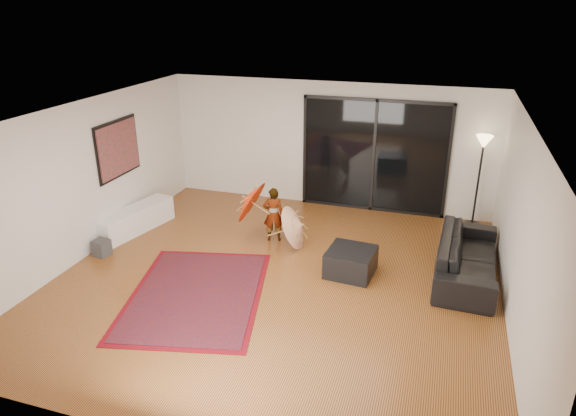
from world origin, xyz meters
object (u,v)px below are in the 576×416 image
at_px(sofa, 467,257).
at_px(child, 273,214).
at_px(ottoman, 351,262).
at_px(media_console, 136,220).

xyz_separation_m(sofa, child, (-3.48, 0.33, 0.18)).
bearing_deg(ottoman, media_console, 174.61).
bearing_deg(sofa, ottoman, 108.22).
height_order(sofa, ottoman, sofa).
distance_m(media_console, ottoman, 4.39).
height_order(sofa, child, child).
bearing_deg(sofa, child, 87.40).
bearing_deg(ottoman, sofa, 15.44).
relative_size(media_console, child, 1.65).
xyz_separation_m(sofa, ottoman, (-1.83, -0.51, -0.13)).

